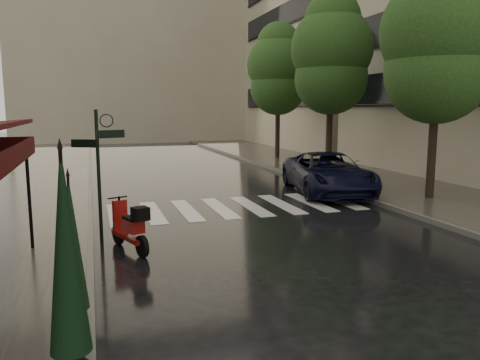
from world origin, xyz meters
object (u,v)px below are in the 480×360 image
parasol_front (66,252)px  parasol_back (72,243)px  parked_car (328,173)px  scooter (130,228)px

parasol_front → parasol_back: parasol_front is taller
parked_car → parasol_back: bearing=-124.1°
parked_car → parasol_back: parasol_back is taller
parasol_front → parasol_back: size_ratio=1.23×
parked_car → scooter: bearing=-135.2°
scooter → parasol_front: size_ratio=0.62×
scooter → parasol_back: (-1.05, -3.56, 0.75)m
parked_car → parasol_back: (-8.65, -8.70, 0.52)m
parked_car → parasol_front: size_ratio=2.05×
scooter → parked_car: (7.60, 5.14, 0.23)m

